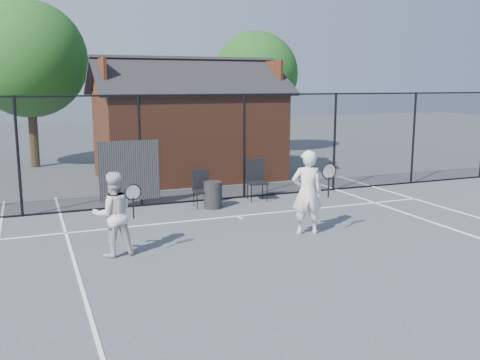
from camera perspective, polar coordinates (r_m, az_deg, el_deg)
name	(u,v)px	position (r m, az deg, el deg)	size (l,w,h in m)	color
ground	(293,251)	(10.77, 5.70, -7.50)	(80.00, 80.00, 0.00)	#42474C
court_lines	(328,272)	(9.68, 9.37, -9.63)	(11.02, 18.00, 0.01)	white
fence	(201,150)	(14.88, -4.20, 3.17)	(22.04, 3.00, 3.00)	black
clubhouse	(188,132)	(18.91, -5.59, 5.15)	(6.50, 4.36, 4.19)	brown
tree_left	(28,59)	(22.59, -21.64, 11.87)	(4.48, 4.48, 6.44)	black
tree_right	(256,74)	(25.73, 1.71, 11.22)	(3.97, 3.97, 5.70)	black
player_front	(307,192)	(11.76, 7.18, -1.31)	(0.88, 0.70, 1.86)	white
player_back	(113,214)	(10.50, -13.36, -3.56)	(0.91, 0.68, 1.64)	silver
chair_left	(257,181)	(15.10, 1.84, -0.08)	(0.55, 0.57, 1.14)	black
chair_right	(203,189)	(14.31, -4.02, -1.00)	(0.47, 0.49, 0.98)	black
waste_bin	(213,195)	(14.23, -2.90, -1.59)	(0.49, 0.49, 0.71)	#252525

